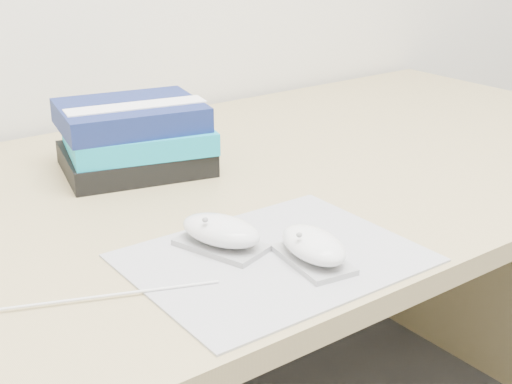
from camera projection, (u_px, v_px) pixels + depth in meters
desk at (236, 285)px, 1.27m from camera, size 1.60×0.80×0.73m
mousepad at (274, 258)px, 0.85m from camera, size 0.33×0.26×0.00m
mouse_rear at (221, 233)px, 0.86m from camera, size 0.09×0.12×0.05m
mouse_front at (313, 247)px, 0.83m from camera, size 0.07×0.11×0.04m
usb_cable at (107, 296)px, 0.76m from camera, size 0.23×0.09×0.00m
book_stack at (135, 137)px, 1.13m from camera, size 0.26×0.23×0.11m
pouch at (149, 139)px, 1.12m from camera, size 0.14×0.12×0.11m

